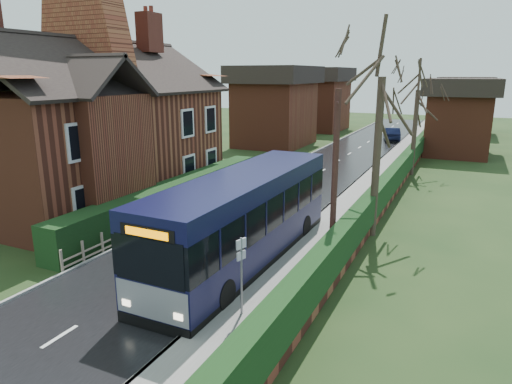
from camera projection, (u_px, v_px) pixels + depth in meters
The scene contains 18 objects.
ground at pixel (184, 258), 17.58m from camera, with size 140.00×140.00×0.00m, color #2E401B.
road at pixel (282, 197), 26.34m from camera, with size 6.00×100.00×0.02m, color black.
pavement at pixel (355, 204), 24.58m from camera, with size 2.50×100.00×0.14m, color slate.
kerb_right at pixel (333, 202), 25.07m from camera, with size 0.12×100.00×0.14m, color gray.
kerb_left at pixel (235, 190), 27.58m from camera, with size 0.12×100.00×0.10m, color gray.
front_hedge at pixel (175, 196), 23.36m from camera, with size 1.20×16.00×1.60m, color black.
picket_fence at pixel (187, 205), 23.14m from camera, with size 0.10×16.00×0.90m, color gray, non-canonical shape.
right_wall_hedge at pixel (385, 190), 23.70m from camera, with size 0.60×50.00×1.80m.
brick_house at pixel (94, 123), 24.25m from camera, with size 9.30×14.60×10.30m.
bus at pixel (244, 220), 16.90m from camera, with size 2.63×11.06×3.35m.
car_silver at pixel (199, 197), 23.46m from camera, with size 1.74×4.33×1.47m, color #9F9EA2.
car_green at pixel (170, 213), 21.25m from camera, with size 1.69×4.16×1.21m, color black.
car_distant at pixel (392, 134), 48.11m from camera, with size 1.48×4.24×1.40m, color black.
bus_stop_sign at pixel (241, 266), 12.90m from camera, with size 0.15×0.37×2.48m.
telegraph_pole at pixel (335, 180), 16.24m from camera, with size 0.22×0.82×6.41m.
tree_right_near at pixel (383, 65), 18.34m from camera, with size 4.49×4.49×9.70m.
tree_right_far at pixel (419, 84), 30.60m from camera, with size 4.31×4.31×8.33m.
tree_house_side at pixel (150, 76), 35.36m from camera, with size 3.96×3.96×8.99m.
Camera 1 is at (9.45, -13.64, 6.91)m, focal length 32.00 mm.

